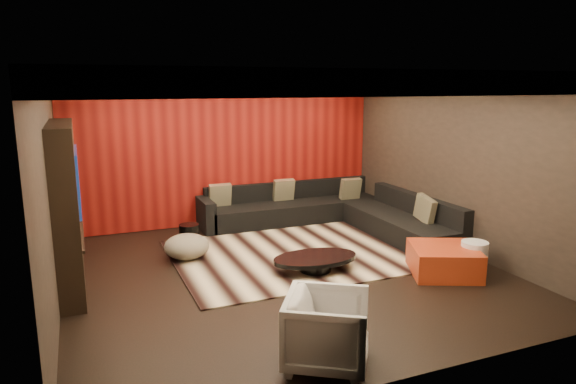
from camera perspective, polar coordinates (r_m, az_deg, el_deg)
name	(u,v)px	position (r m, az deg, el deg)	size (l,w,h in m)	color
floor	(285,272)	(7.58, -0.37, -8.92)	(6.00, 6.00, 0.02)	black
ceiling	(284,74)	(7.08, -0.41, 12.93)	(6.00, 6.00, 0.02)	silver
wall_back	(226,152)	(10.02, -6.87, 4.45)	(6.00, 0.02, 2.80)	black
wall_left	(49,195)	(6.70, -25.01, -0.26)	(0.02, 6.00, 2.80)	black
wall_right	(456,165)	(8.76, 18.20, 2.88)	(0.02, 6.00, 2.80)	black
red_feature_wall	(227,152)	(9.98, -6.81, 4.42)	(5.98, 0.05, 2.78)	#6B0C0A
soffit_back	(229,84)	(9.64, -6.56, 11.86)	(6.00, 0.60, 0.22)	silver
soffit_front	(400,83)	(4.69, 12.32, 11.75)	(6.00, 0.60, 0.22)	silver
soffit_left	(68,83)	(6.57, -23.26, 11.03)	(0.60, 4.80, 0.22)	silver
soffit_right	(446,84)	(8.47, 17.14, 11.43)	(0.60, 4.80, 0.22)	silver
cove_back	(235,89)	(9.31, -5.96, 11.32)	(4.80, 0.08, 0.04)	#FFD899
cove_front	(378,93)	(4.97, 10.02, 10.79)	(4.80, 0.08, 0.04)	#FFD899
cove_left	(100,91)	(6.57, -20.19, 10.47)	(0.08, 4.80, 0.04)	#FFD899
cove_right	(428,90)	(8.26, 15.25, 10.91)	(0.08, 4.80, 0.04)	#FFD899
tv_surround	(67,207)	(7.34, -23.38, -1.54)	(0.30, 2.00, 2.20)	black
tv_screen	(77,180)	(7.27, -22.35, 1.24)	(0.04, 1.30, 0.80)	black
tv_shelf	(82,235)	(7.43, -21.90, -4.45)	(0.04, 1.60, 0.04)	black
rug	(300,253)	(8.35, 1.40, -6.78)	(4.00, 3.00, 0.02)	beige
coffee_table	(315,263)	(7.55, 3.05, -7.91)	(1.27, 1.27, 0.21)	black
drum_stool	(189,236)	(8.70, -10.90, -4.80)	(0.33, 0.33, 0.39)	black
striped_pouf	(187,246)	(8.17, -11.18, -5.95)	(0.69, 0.69, 0.38)	beige
white_side_table	(474,258)	(7.91, 19.95, -6.86)	(0.38, 0.38, 0.47)	white
orange_ottoman	(444,260)	(7.76, 16.92, -7.28)	(0.91, 0.91, 0.40)	#983413
armchair	(327,330)	(5.12, 4.37, -15.05)	(0.77, 0.80, 0.72)	silver
sectional_sofa	(332,214)	(9.81, 4.94, -2.44)	(3.65, 3.50, 0.75)	black
throw_pillows	(317,195)	(9.75, 3.22, -0.34)	(3.18, 2.77, 0.50)	#B7B086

